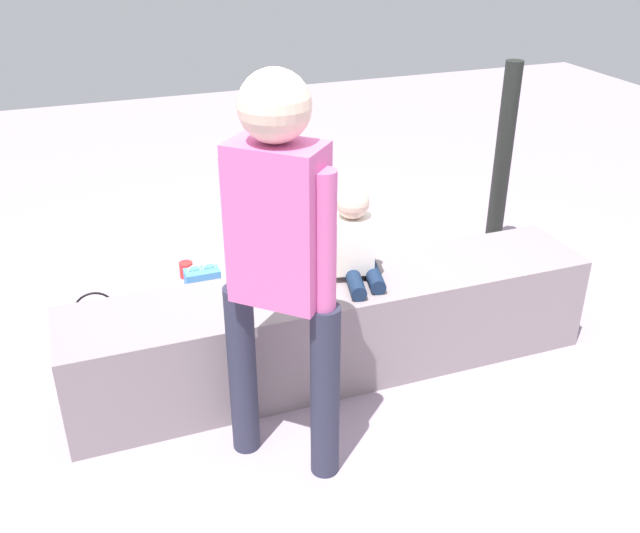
% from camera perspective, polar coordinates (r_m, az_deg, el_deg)
% --- Properties ---
extents(ground_plane, '(12.00, 12.00, 0.00)m').
position_cam_1_polar(ground_plane, '(3.77, 1.18, -8.19)').
color(ground_plane, '#A18DA0').
extents(concrete_ledge, '(2.67, 0.50, 0.51)m').
position_cam_1_polar(concrete_ledge, '(3.63, 1.22, -4.92)').
color(concrete_ledge, gray).
rests_on(concrete_ledge, ground_plane).
extents(child_seated, '(0.28, 0.34, 0.48)m').
position_cam_1_polar(child_seated, '(3.45, 2.76, 2.14)').
color(child_seated, '#142542').
rests_on(child_seated, concrete_ledge).
extents(adult_standing, '(0.40, 0.39, 1.70)m').
position_cam_1_polar(adult_standing, '(2.68, -3.32, 1.36)').
color(adult_standing, '#2A2C40').
rests_on(adult_standing, ground_plane).
extents(cake_plate, '(0.22, 0.22, 0.07)m').
position_cam_1_polar(cake_plate, '(3.39, -0.75, -1.97)').
color(cake_plate, yellow).
rests_on(cake_plate, concrete_ledge).
extents(gift_bag, '(0.20, 0.11, 0.30)m').
position_cam_1_polar(gift_bag, '(4.29, -9.32, -1.76)').
color(gift_bag, '#4C99E0').
rests_on(gift_bag, ground_plane).
extents(railing_post, '(0.36, 0.36, 1.32)m').
position_cam_1_polar(railing_post, '(4.82, 14.17, 6.22)').
color(railing_post, black).
rests_on(railing_post, ground_plane).
extents(water_bottle_near_gift, '(0.07, 0.07, 0.21)m').
position_cam_1_polar(water_bottle_near_gift, '(4.48, 0.03, -0.47)').
color(water_bottle_near_gift, silver).
rests_on(water_bottle_near_gift, ground_plane).
extents(party_cup_red, '(0.09, 0.09, 0.10)m').
position_cam_1_polar(party_cup_red, '(4.69, -10.66, -0.25)').
color(party_cup_red, red).
rests_on(party_cup_red, ground_plane).
extents(handbag_black_leather, '(0.30, 0.12, 0.31)m').
position_cam_1_polar(handbag_black_leather, '(4.12, -17.43, -4.45)').
color(handbag_black_leather, black).
rests_on(handbag_black_leather, ground_plane).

